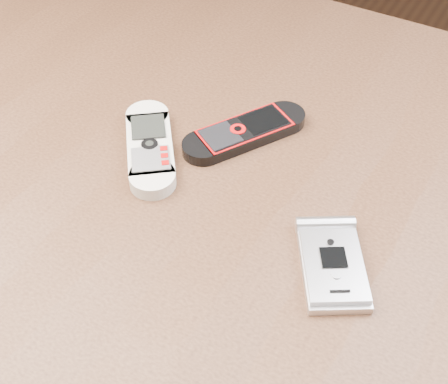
{
  "coord_description": "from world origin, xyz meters",
  "views": [
    {
      "loc": [
        0.21,
        -0.35,
        1.17
      ],
      "look_at": [
        0.01,
        0.0,
        0.76
      ],
      "focal_mm": 50.0,
      "sensor_mm": 36.0,
      "label": 1
    }
  ],
  "objects_px": {
    "table": "(220,266)",
    "nokia_black_red": "(245,132)",
    "motorola_razr": "(333,265)",
    "nokia_white": "(150,147)"
  },
  "relations": [
    {
      "from": "table",
      "to": "nokia_black_red",
      "type": "distance_m",
      "value": 0.15
    },
    {
      "from": "table",
      "to": "motorola_razr",
      "type": "xyz_separation_m",
      "value": [
        0.13,
        -0.03,
        0.11
      ]
    },
    {
      "from": "nokia_white",
      "to": "table",
      "type": "bearing_deg",
      "value": -50.04
    },
    {
      "from": "nokia_white",
      "to": "nokia_black_red",
      "type": "height_order",
      "value": "nokia_white"
    },
    {
      "from": "nokia_white",
      "to": "nokia_black_red",
      "type": "distance_m",
      "value": 0.1
    },
    {
      "from": "motorola_razr",
      "to": "nokia_black_red",
      "type": "bearing_deg",
      "value": 110.28
    },
    {
      "from": "table",
      "to": "nokia_white",
      "type": "distance_m",
      "value": 0.15
    },
    {
      "from": "nokia_white",
      "to": "motorola_razr",
      "type": "height_order",
      "value": "same"
    },
    {
      "from": "table",
      "to": "nokia_white",
      "type": "bearing_deg",
      "value": 167.61
    },
    {
      "from": "motorola_razr",
      "to": "nokia_white",
      "type": "bearing_deg",
      "value": 136.33
    }
  ]
}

